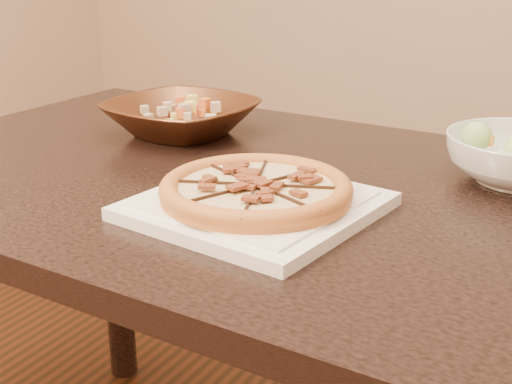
% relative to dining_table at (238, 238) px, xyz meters
% --- Properties ---
extents(dining_table, '(1.31, 0.88, 0.75)m').
position_rel_dining_table_xyz_m(dining_table, '(0.00, 0.00, 0.00)').
color(dining_table, black).
rests_on(dining_table, floor).
extents(plate, '(0.33, 0.33, 0.02)m').
position_rel_dining_table_xyz_m(plate, '(0.11, -0.14, 0.12)').
color(plate, white).
rests_on(plate, dining_table).
extents(pizza, '(0.27, 0.27, 0.03)m').
position_rel_dining_table_xyz_m(pizza, '(0.11, -0.14, 0.15)').
color(pizza, orange).
rests_on(pizza, plate).
extents(bronze_bowl, '(0.30, 0.30, 0.07)m').
position_rel_dining_table_xyz_m(bronze_bowl, '(-0.21, 0.15, 0.15)').
color(bronze_bowl, brown).
rests_on(bronze_bowl, dining_table).
extents(mixed_dish, '(0.12, 0.13, 0.03)m').
position_rel_dining_table_xyz_m(mixed_dish, '(-0.22, 0.15, 0.19)').
color(mixed_dish, tan).
rests_on(mixed_dish, bronze_bowl).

